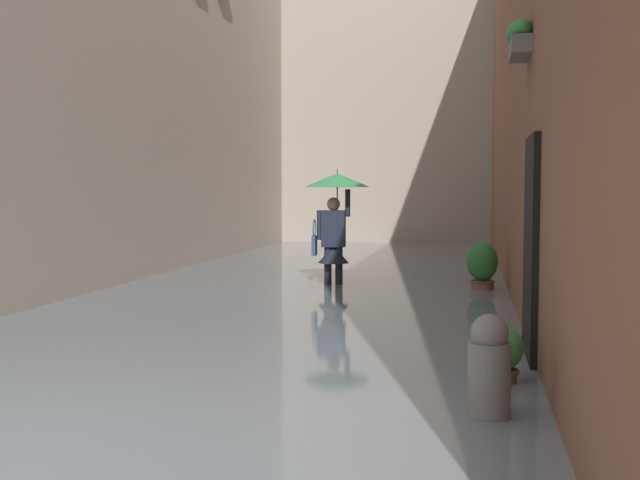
{
  "coord_description": "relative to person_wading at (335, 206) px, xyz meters",
  "views": [
    {
      "loc": [
        -2.5,
        4.13,
        1.71
      ],
      "look_at": [
        -0.12,
        -7.96,
        0.91
      ],
      "focal_mm": 43.38,
      "sensor_mm": 36.0,
      "label": 1
    }
  ],
  "objects": [
    {
      "name": "building_facade_far",
      "position": [
        0.34,
        -11.01,
        3.28
      ],
      "size": [
        9.73,
        1.8,
        9.45
      ],
      "primitive_type": "cube",
      "color": "#A89989",
      "rests_on": "ground_plane"
    },
    {
      "name": "potted_plant_far_left",
      "position": [
        -2.34,
        0.18,
        -0.95
      ],
      "size": [
        0.47,
        0.47,
        0.91
      ],
      "color": "brown",
      "rests_on": "ground_plane"
    },
    {
      "name": "building_facade_right",
      "position": [
        4.3,
        -0.98,
        3.08
      ],
      "size": [
        2.04,
        22.27,
        9.05
      ],
      "color": "#A89989",
      "rests_on": "ground_plane"
    },
    {
      "name": "mooring_bollard",
      "position": [
        -2.29,
        7.03,
        -1.01
      ],
      "size": [
        0.29,
        0.29,
        0.88
      ],
      "color": "slate",
      "rests_on": "ground_plane"
    },
    {
      "name": "ground_plane",
      "position": [
        0.34,
        -0.98,
        -1.45
      ],
      "size": [
        60.0,
        60.0,
        0.0
      ],
      "primitive_type": "plane",
      "color": "gray"
    },
    {
      "name": "person_wading",
      "position": [
        0.0,
        0.0,
        0.0
      ],
      "size": [
        1.06,
        1.06,
        2.05
      ],
      "color": "#4C4233",
      "rests_on": "ground_plane"
    },
    {
      "name": "potted_plant_near_left",
      "position": [
        -2.38,
        6.01,
        -1.09
      ],
      "size": [
        0.41,
        0.41,
        0.64
      ],
      "color": "brown",
      "rests_on": "ground_plane"
    },
    {
      "name": "building_facade_left",
      "position": [
        -3.62,
        -0.97,
        2.71
      ],
      "size": [
        2.04,
        22.27,
        8.32
      ],
      "color": "brown",
      "rests_on": "ground_plane"
    },
    {
      "name": "flood_water",
      "position": [
        0.34,
        -0.98,
        -1.36
      ],
      "size": [
        6.93,
        24.27,
        0.18
      ],
      "primitive_type": "cube",
      "color": "slate",
      "rests_on": "ground_plane"
    }
  ]
}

